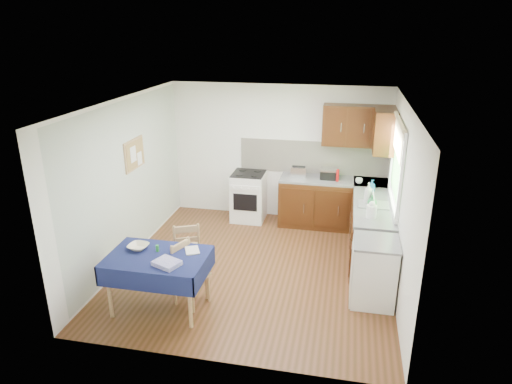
% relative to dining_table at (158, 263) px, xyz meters
% --- Properties ---
extents(floor, '(4.20, 4.20, 0.00)m').
position_rel_dining_table_xyz_m(floor, '(1.00, 1.26, -0.65)').
color(floor, '#4A2D13').
rests_on(floor, ground).
extents(ceiling, '(4.00, 4.20, 0.02)m').
position_rel_dining_table_xyz_m(ceiling, '(1.00, 1.26, 1.85)').
color(ceiling, white).
rests_on(ceiling, wall_back).
extents(wall_back, '(4.00, 0.02, 2.50)m').
position_rel_dining_table_xyz_m(wall_back, '(1.00, 3.36, 0.60)').
color(wall_back, white).
rests_on(wall_back, ground).
extents(wall_front, '(4.00, 0.02, 2.50)m').
position_rel_dining_table_xyz_m(wall_front, '(1.00, -0.84, 0.60)').
color(wall_front, white).
rests_on(wall_front, ground).
extents(wall_left, '(0.02, 4.20, 2.50)m').
position_rel_dining_table_xyz_m(wall_left, '(-1.00, 1.26, 0.60)').
color(wall_left, silver).
rests_on(wall_left, ground).
extents(wall_right, '(0.02, 4.20, 2.50)m').
position_rel_dining_table_xyz_m(wall_right, '(3.00, 1.26, 0.60)').
color(wall_right, white).
rests_on(wall_right, ground).
extents(base_cabinets, '(1.90, 2.30, 0.86)m').
position_rel_dining_table_xyz_m(base_cabinets, '(2.36, 2.51, -0.22)').
color(base_cabinets, '#331E09').
rests_on(base_cabinets, ground).
extents(worktop_back, '(1.90, 0.60, 0.04)m').
position_rel_dining_table_xyz_m(worktop_back, '(2.05, 3.06, 0.23)').
color(worktop_back, slate).
rests_on(worktop_back, base_cabinets).
extents(worktop_right, '(0.60, 1.70, 0.04)m').
position_rel_dining_table_xyz_m(worktop_right, '(2.70, 1.91, 0.23)').
color(worktop_right, slate).
rests_on(worktop_right, base_cabinets).
extents(worktop_corner, '(0.60, 0.60, 0.04)m').
position_rel_dining_table_xyz_m(worktop_corner, '(2.70, 3.06, 0.23)').
color(worktop_corner, slate).
rests_on(worktop_corner, base_cabinets).
extents(splashback, '(2.70, 0.02, 0.60)m').
position_rel_dining_table_xyz_m(splashback, '(1.65, 3.34, 0.55)').
color(splashback, white).
rests_on(splashback, wall_back).
extents(upper_cabinets, '(1.20, 0.85, 0.70)m').
position_rel_dining_table_xyz_m(upper_cabinets, '(2.52, 3.06, 1.20)').
color(upper_cabinets, '#331E09').
rests_on(upper_cabinets, wall_back).
extents(stove, '(0.60, 0.61, 0.92)m').
position_rel_dining_table_xyz_m(stove, '(0.50, 3.06, -0.19)').
color(stove, white).
rests_on(stove, ground).
extents(window, '(0.04, 1.48, 1.26)m').
position_rel_dining_table_xyz_m(window, '(2.97, 1.96, 1.00)').
color(window, '#285623').
rests_on(window, wall_right).
extents(fridge, '(0.58, 0.60, 0.89)m').
position_rel_dining_table_xyz_m(fridge, '(2.70, 0.71, -0.21)').
color(fridge, white).
rests_on(fridge, ground).
extents(corkboard, '(0.04, 0.62, 0.47)m').
position_rel_dining_table_xyz_m(corkboard, '(-0.97, 1.56, 0.95)').
color(corkboard, '#AF7A57').
rests_on(corkboard, wall_left).
extents(dining_table, '(1.25, 0.85, 0.76)m').
position_rel_dining_table_xyz_m(dining_table, '(0.00, 0.00, 0.00)').
color(dining_table, '#101D41').
rests_on(dining_table, ground).
extents(chair_far, '(0.53, 0.53, 0.91)m').
position_rel_dining_table_xyz_m(chair_far, '(0.10, 0.76, -0.17)').
color(chair_far, '#AF7A57').
rests_on(chair_far, ground).
extents(chair_near, '(0.50, 0.50, 0.86)m').
position_rel_dining_table_xyz_m(chair_near, '(0.33, 0.20, -0.20)').
color(chair_near, '#AF7A57').
rests_on(chair_near, ground).
extents(toaster, '(0.28, 0.17, 0.21)m').
position_rel_dining_table_xyz_m(toaster, '(1.42, 3.05, 0.34)').
color(toaster, silver).
rests_on(toaster, worktop_back).
extents(sandwich_press, '(0.31, 0.27, 0.18)m').
position_rel_dining_table_xyz_m(sandwich_press, '(1.96, 3.09, 0.34)').
color(sandwich_press, black).
rests_on(sandwich_press, worktop_back).
extents(sauce_bottle, '(0.05, 0.05, 0.22)m').
position_rel_dining_table_xyz_m(sauce_bottle, '(2.11, 2.95, 0.36)').
color(sauce_bottle, red).
rests_on(sauce_bottle, worktop_back).
extents(yellow_packet, '(0.14, 0.12, 0.16)m').
position_rel_dining_table_xyz_m(yellow_packet, '(1.92, 3.21, 0.33)').
color(yellow_packet, yellow).
rests_on(yellow_packet, worktop_back).
extents(dish_rack, '(0.45, 0.35, 0.22)m').
position_rel_dining_table_xyz_m(dish_rack, '(2.70, 1.92, 0.27)').
color(dish_rack, gray).
rests_on(dish_rack, worktop_right).
extents(kettle, '(0.15, 0.15, 0.25)m').
position_rel_dining_table_xyz_m(kettle, '(2.64, 1.44, 0.36)').
color(kettle, white).
rests_on(kettle, worktop_right).
extents(cup, '(0.14, 0.14, 0.10)m').
position_rel_dining_table_xyz_m(cup, '(2.48, 2.91, 0.30)').
color(cup, white).
rests_on(cup, worktop_back).
extents(soap_bottle_a, '(0.14, 0.14, 0.33)m').
position_rel_dining_table_xyz_m(soap_bottle_a, '(2.61, 1.99, 0.41)').
color(soap_bottle_a, white).
rests_on(soap_bottle_a, worktop_right).
extents(soap_bottle_b, '(0.11, 0.11, 0.19)m').
position_rel_dining_table_xyz_m(soap_bottle_b, '(2.68, 2.57, 0.34)').
color(soap_bottle_b, '#1D63AB').
rests_on(soap_bottle_b, worktop_right).
extents(soap_bottle_c, '(0.17, 0.17, 0.18)m').
position_rel_dining_table_xyz_m(soap_bottle_c, '(2.67, 1.88, 0.34)').
color(soap_bottle_c, '#268D44').
rests_on(soap_bottle_c, worktop_right).
extents(plate_bowl, '(0.29, 0.29, 0.06)m').
position_rel_dining_table_xyz_m(plate_bowl, '(-0.31, 0.13, 0.14)').
color(plate_bowl, beige).
rests_on(plate_bowl, dining_table).
extents(book, '(0.25, 0.28, 0.02)m').
position_rel_dining_table_xyz_m(book, '(0.31, 0.17, 0.11)').
color(book, white).
rests_on(book, dining_table).
extents(spice_jar, '(0.04, 0.04, 0.09)m').
position_rel_dining_table_xyz_m(spice_jar, '(-0.04, 0.11, 0.15)').
color(spice_jar, '#268C36').
rests_on(spice_jar, dining_table).
extents(tea_towel, '(0.37, 0.34, 0.05)m').
position_rel_dining_table_xyz_m(tea_towel, '(0.21, -0.20, 0.13)').
color(tea_towel, '#2E2996').
rests_on(tea_towel, dining_table).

